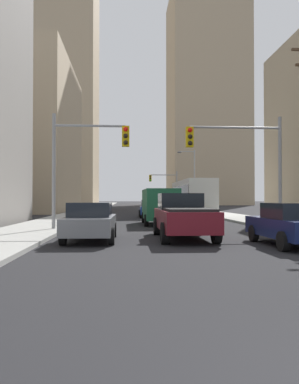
{
  "coord_description": "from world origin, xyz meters",
  "views": [
    {
      "loc": [
        -2.26,
        -2.22,
        1.69
      ],
      "look_at": [
        0.0,
        32.6,
        2.27
      ],
      "focal_mm": 34.59,
      "sensor_mm": 36.0,
      "label": 1
    }
  ],
  "objects_px": {
    "city_bus": "(192,196)",
    "sedan_navy": "(291,224)",
    "sedan_blue": "(150,209)",
    "sedan_grey": "(91,221)",
    "pickup_truck_maroon": "(183,216)",
    "traffic_signal_near_right": "(239,152)",
    "traffic_signal_near_left": "(87,152)",
    "traffic_signal_far_right": "(165,183)",
    "cargo_van_green": "(160,204)"
  },
  "relations": [
    {
      "from": "city_bus",
      "to": "sedan_navy",
      "type": "distance_m",
      "value": 23.58
    },
    {
      "from": "sedan_blue",
      "to": "sedan_grey",
      "type": "bearing_deg",
      "value": -101.28
    },
    {
      "from": "sedan_navy",
      "to": "sedan_blue",
      "type": "xyz_separation_m",
      "value": [
        -3.66,
        19.78,
        0.0
      ]
    },
    {
      "from": "city_bus",
      "to": "sedan_navy",
      "type": "relative_size",
      "value": 2.71
    },
    {
      "from": "pickup_truck_maroon",
      "to": "traffic_signal_near_right",
      "type": "distance_m",
      "value": 5.97
    },
    {
      "from": "sedan_grey",
      "to": "traffic_signal_near_left",
      "type": "distance_m",
      "value": 5.44
    },
    {
      "from": "pickup_truck_maroon",
      "to": "traffic_signal_far_right",
      "type": "height_order",
      "value": "traffic_signal_far_right"
    },
    {
      "from": "cargo_van_green",
      "to": "sedan_blue",
      "type": "bearing_deg",
      "value": 90.19
    },
    {
      "from": "city_bus",
      "to": "pickup_truck_maroon",
      "type": "xyz_separation_m",
      "value": [
        -4.17,
        -20.86,
        -1.0
      ]
    },
    {
      "from": "city_bus",
      "to": "traffic_signal_near_left",
      "type": "xyz_separation_m",
      "value": [
        -8.54,
        -17.24,
        2.12
      ]
    },
    {
      "from": "traffic_signal_near_left",
      "to": "sedan_navy",
      "type": "bearing_deg",
      "value": -38.94
    },
    {
      "from": "pickup_truck_maroon",
      "to": "cargo_van_green",
      "type": "bearing_deg",
      "value": 91.39
    },
    {
      "from": "sedan_blue",
      "to": "cargo_van_green",
      "type": "bearing_deg",
      "value": -89.81
    },
    {
      "from": "sedan_grey",
      "to": "traffic_signal_near_left",
      "type": "bearing_deg",
      "value": 97.9
    },
    {
      "from": "sedan_grey",
      "to": "sedan_blue",
      "type": "relative_size",
      "value": 1.0
    },
    {
      "from": "sedan_navy",
      "to": "sedan_blue",
      "type": "distance_m",
      "value": 20.12
    },
    {
      "from": "cargo_van_green",
      "to": "traffic_signal_near_left",
      "type": "xyz_separation_m",
      "value": [
        -4.17,
        -4.71,
        2.76
      ]
    },
    {
      "from": "sedan_blue",
      "to": "traffic_signal_near_right",
      "type": "distance_m",
      "value": 14.38
    },
    {
      "from": "sedan_blue",
      "to": "traffic_signal_near_left",
      "type": "xyz_separation_m",
      "value": [
        -4.14,
        -13.47,
        3.28
      ]
    },
    {
      "from": "sedan_grey",
      "to": "traffic_signal_near_left",
      "type": "xyz_separation_m",
      "value": [
        -0.6,
        4.3,
        3.28
      ]
    },
    {
      "from": "sedan_navy",
      "to": "traffic_signal_near_left",
      "type": "distance_m",
      "value": 10.55
    },
    {
      "from": "sedan_blue",
      "to": "traffic_signal_near_right",
      "type": "xyz_separation_m",
      "value": [
        3.76,
        -13.47,
        3.33
      ]
    },
    {
      "from": "pickup_truck_maroon",
      "to": "traffic_signal_near_left",
      "type": "relative_size",
      "value": 0.9
    },
    {
      "from": "cargo_van_green",
      "to": "sedan_blue",
      "type": "distance_m",
      "value": 8.78
    },
    {
      "from": "traffic_signal_near_left",
      "to": "sedan_grey",
      "type": "bearing_deg",
      "value": -82.1
    },
    {
      "from": "cargo_van_green",
      "to": "traffic_signal_far_right",
      "type": "height_order",
      "value": "traffic_signal_far_right"
    },
    {
      "from": "pickup_truck_maroon",
      "to": "traffic_signal_near_right",
      "type": "relative_size",
      "value": 0.9
    },
    {
      "from": "city_bus",
      "to": "cargo_van_green",
      "type": "relative_size",
      "value": 2.2
    },
    {
      "from": "sedan_navy",
      "to": "traffic_signal_near_left",
      "type": "xyz_separation_m",
      "value": [
        -7.8,
        6.3,
        3.28
      ]
    },
    {
      "from": "city_bus",
      "to": "sedan_blue",
      "type": "bearing_deg",
      "value": -139.42
    },
    {
      "from": "sedan_grey",
      "to": "city_bus",
      "type": "bearing_deg",
      "value": 69.76
    },
    {
      "from": "city_bus",
      "to": "pickup_truck_maroon",
      "type": "height_order",
      "value": "city_bus"
    },
    {
      "from": "pickup_truck_maroon",
      "to": "sedan_grey",
      "type": "distance_m",
      "value": 3.84
    },
    {
      "from": "traffic_signal_near_right",
      "to": "traffic_signal_far_right",
      "type": "bearing_deg",
      "value": 89.6
    },
    {
      "from": "traffic_signal_near_left",
      "to": "traffic_signal_near_right",
      "type": "xyz_separation_m",
      "value": [
        7.9,
        0.0,
        0.05
      ]
    },
    {
      "from": "city_bus",
      "to": "traffic_signal_far_right",
      "type": "bearing_deg",
      "value": 90.93
    },
    {
      "from": "cargo_van_green",
      "to": "sedan_blue",
      "type": "relative_size",
      "value": 1.24
    },
    {
      "from": "pickup_truck_maroon",
      "to": "traffic_signal_near_left",
      "type": "distance_m",
      "value": 6.48
    },
    {
      "from": "sedan_grey",
      "to": "traffic_signal_near_right",
      "type": "height_order",
      "value": "traffic_signal_near_right"
    },
    {
      "from": "city_bus",
      "to": "sedan_navy",
      "type": "height_order",
      "value": "city_bus"
    },
    {
      "from": "sedan_navy",
      "to": "traffic_signal_near_right",
      "type": "xyz_separation_m",
      "value": [
        0.1,
        6.31,
        3.33
      ]
    },
    {
      "from": "cargo_van_green",
      "to": "sedan_blue",
      "type": "xyz_separation_m",
      "value": [
        -0.03,
        8.76,
        -0.52
      ]
    },
    {
      "from": "sedan_grey",
      "to": "traffic_signal_near_left",
      "type": "height_order",
      "value": "traffic_signal_near_left"
    },
    {
      "from": "pickup_truck_maroon",
      "to": "sedan_grey",
      "type": "height_order",
      "value": "pickup_truck_maroon"
    },
    {
      "from": "sedan_navy",
      "to": "sedan_blue",
      "type": "height_order",
      "value": "same"
    },
    {
      "from": "cargo_van_green",
      "to": "traffic_signal_near_right",
      "type": "height_order",
      "value": "traffic_signal_near_right"
    },
    {
      "from": "pickup_truck_maroon",
      "to": "cargo_van_green",
      "type": "xyz_separation_m",
      "value": [
        -0.2,
        8.33,
        0.35
      ]
    },
    {
      "from": "sedan_grey",
      "to": "pickup_truck_maroon",
      "type": "bearing_deg",
      "value": 10.12
    },
    {
      "from": "sedan_blue",
      "to": "traffic_signal_near_left",
      "type": "height_order",
      "value": "traffic_signal_near_left"
    },
    {
      "from": "traffic_signal_near_left",
      "to": "sedan_blue",
      "type": "bearing_deg",
      "value": 72.92
    }
  ]
}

